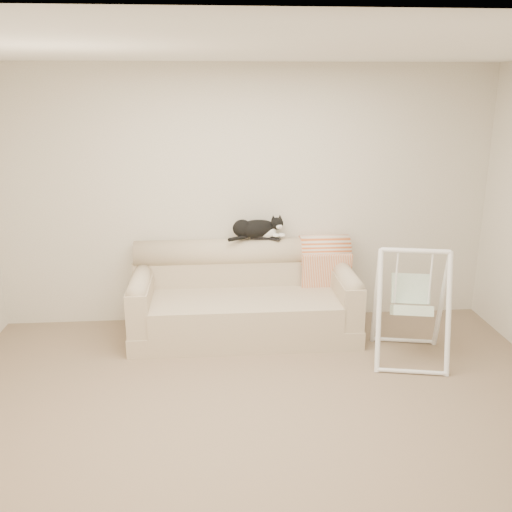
{
  "coord_description": "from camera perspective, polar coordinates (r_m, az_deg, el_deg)",
  "views": [
    {
      "loc": [
        -0.36,
        -3.67,
        2.4
      ],
      "look_at": [
        0.04,
        1.27,
        0.9
      ],
      "focal_mm": 40.0,
      "sensor_mm": 36.0,
      "label": 1
    }
  ],
  "objects": [
    {
      "name": "ground_plane",
      "position": [
        4.4,
        0.84,
        -16.19
      ],
      "size": [
        5.0,
        5.0,
        0.0
      ],
      "primitive_type": "plane",
      "color": "#705F49",
      "rests_on": "ground"
    },
    {
      "name": "room_shell",
      "position": [
        3.79,
        0.93,
        3.56
      ],
      "size": [
        5.04,
        4.04,
        2.6
      ],
      "color": "beige",
      "rests_on": "ground"
    },
    {
      "name": "sofa",
      "position": [
        5.68,
        -1.22,
        -4.3
      ],
      "size": [
        2.2,
        0.93,
        0.9
      ],
      "color": "#BAA691",
      "rests_on": "ground"
    },
    {
      "name": "remote_a",
      "position": [
        5.74,
        0.33,
        1.83
      ],
      "size": [
        0.18,
        0.07,
        0.03
      ],
      "color": "black",
      "rests_on": "sofa"
    },
    {
      "name": "remote_b",
      "position": [
        5.73,
        1.66,
        1.77
      ],
      "size": [
        0.17,
        0.13,
        0.02
      ],
      "color": "black",
      "rests_on": "sofa"
    },
    {
      "name": "tuxedo_cat",
      "position": [
        5.71,
        0.05,
        2.78
      ],
      "size": [
        0.59,
        0.33,
        0.24
      ],
      "color": "black",
      "rests_on": "sofa"
    },
    {
      "name": "throw_blanket",
      "position": [
        5.87,
        6.85,
        0.17
      ],
      "size": [
        0.5,
        0.38,
        0.58
      ],
      "color": "#CD581F",
      "rests_on": "sofa"
    },
    {
      "name": "baby_swing",
      "position": [
        5.27,
        15.24,
        -4.67
      ],
      "size": [
        0.76,
        0.79,
        1.04
      ],
      "color": "white",
      "rests_on": "ground"
    }
  ]
}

